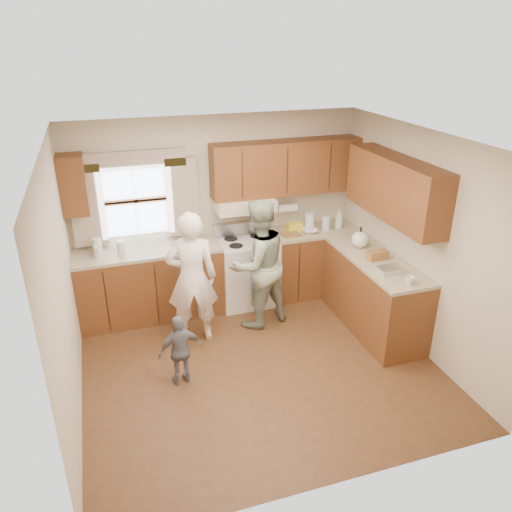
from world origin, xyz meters
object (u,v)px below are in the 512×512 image
object	(u,v)px
woman_left	(192,278)
child	(181,350)
stove	(247,270)
woman_right	(258,264)

from	to	relation	value
woman_left	child	size ratio (longest dim) A/B	2.03
stove	woman_left	distance (m)	1.17
stove	woman_right	distance (m)	0.69
child	woman_right	bearing A→B (deg)	-150.17
woman_right	stove	bearing A→B (deg)	-110.74
child	woman_left	bearing A→B (deg)	-119.13
woman_right	child	size ratio (longest dim) A/B	2.05
woman_left	child	distance (m)	0.93
woman_left	child	xyz separation A→B (m)	(-0.29, -0.78, -0.41)
woman_right	child	world-z (taller)	woman_right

